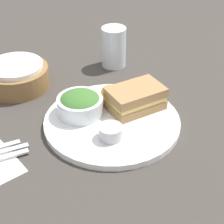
{
  "coord_description": "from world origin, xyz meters",
  "views": [
    {
      "loc": [
        -0.43,
        -0.54,
        0.52
      ],
      "look_at": [
        0.0,
        0.0,
        0.03
      ],
      "focal_mm": 60.0,
      "sensor_mm": 36.0,
      "label": 1
    }
  ],
  "objects_px": {
    "sandwich": "(137,99)",
    "bread_basket": "(17,76)",
    "dressing_cup": "(111,132)",
    "salad_bowl": "(80,104)",
    "drink_glass": "(114,47)",
    "plate": "(112,122)"
  },
  "relations": [
    {
      "from": "sandwich",
      "to": "bread_basket",
      "type": "bearing_deg",
      "value": 118.71
    },
    {
      "from": "dressing_cup",
      "to": "salad_bowl",
      "type": "bearing_deg",
      "value": 88.98
    },
    {
      "from": "salad_bowl",
      "to": "bread_basket",
      "type": "bearing_deg",
      "value": 101.9
    },
    {
      "from": "drink_glass",
      "to": "plate",
      "type": "bearing_deg",
      "value": -130.05
    },
    {
      "from": "sandwich",
      "to": "salad_bowl",
      "type": "relative_size",
      "value": 1.31
    },
    {
      "from": "dressing_cup",
      "to": "bread_basket",
      "type": "xyz_separation_m",
      "value": [
        -0.05,
        0.34,
        0.0
      ]
    },
    {
      "from": "plate",
      "to": "bread_basket",
      "type": "height_order",
      "value": "bread_basket"
    },
    {
      "from": "salad_bowl",
      "to": "bread_basket",
      "type": "height_order",
      "value": "salad_bowl"
    },
    {
      "from": "drink_glass",
      "to": "bread_basket",
      "type": "height_order",
      "value": "drink_glass"
    },
    {
      "from": "plate",
      "to": "drink_glass",
      "type": "bearing_deg",
      "value": 49.95
    },
    {
      "from": "plate",
      "to": "sandwich",
      "type": "bearing_deg",
      "value": -2.92
    },
    {
      "from": "sandwich",
      "to": "dressing_cup",
      "type": "height_order",
      "value": "sandwich"
    },
    {
      "from": "sandwich",
      "to": "dressing_cup",
      "type": "xyz_separation_m",
      "value": [
        -0.12,
        -0.05,
        -0.01
      ]
    },
    {
      "from": "sandwich",
      "to": "dressing_cup",
      "type": "bearing_deg",
      "value": -158.2
    },
    {
      "from": "plate",
      "to": "salad_bowl",
      "type": "relative_size",
      "value": 2.93
    },
    {
      "from": "salad_bowl",
      "to": "dressing_cup",
      "type": "relative_size",
      "value": 2.06
    },
    {
      "from": "salad_bowl",
      "to": "drink_glass",
      "type": "distance_m",
      "value": 0.28
    },
    {
      "from": "drink_glass",
      "to": "sandwich",
      "type": "bearing_deg",
      "value": -117.1
    },
    {
      "from": "drink_glass",
      "to": "bread_basket",
      "type": "xyz_separation_m",
      "value": [
        -0.28,
        0.07,
        -0.03
      ]
    },
    {
      "from": "sandwich",
      "to": "salad_bowl",
      "type": "distance_m",
      "value": 0.13
    },
    {
      "from": "salad_bowl",
      "to": "bread_basket",
      "type": "relative_size",
      "value": 0.63
    },
    {
      "from": "sandwich",
      "to": "drink_glass",
      "type": "distance_m",
      "value": 0.25
    }
  ]
}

